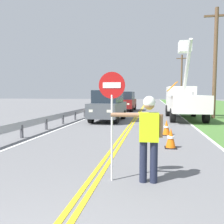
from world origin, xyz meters
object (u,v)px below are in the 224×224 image
oncoming_suv_nearest (108,106)px  stop_sign_paddle (112,102)px  traffic_cone_lead (171,138)px  oncoming_suv_second (126,101)px  traffic_cone_mid (166,128)px  flagger_worker (148,133)px  utility_pole_near (215,61)px  utility_pole_mid (181,79)px  utility_bucket_truck (184,100)px

oncoming_suv_nearest → stop_sign_paddle: bearing=-78.8°
traffic_cone_lead → oncoming_suv_second: bearing=101.5°
oncoming_suv_second → traffic_cone_mid: 15.04m
flagger_worker → stop_sign_paddle: size_ratio=0.78×
flagger_worker → utility_pole_near: 14.92m
oncoming_suv_second → traffic_cone_mid: size_ratio=6.65×
flagger_worker → oncoming_suv_second: bearing=97.8°
oncoming_suv_nearest → utility_pole_near: bearing=21.9°
stop_sign_paddle → traffic_cone_lead: bearing=65.4°
traffic_cone_lead → traffic_cone_mid: same height
utility_pole_near → traffic_cone_mid: (-3.99, -8.04, -3.97)m
utility_pole_near → stop_sign_paddle: bearing=-111.6°
stop_sign_paddle → utility_pole_mid: 36.31m
flagger_worker → stop_sign_paddle: (-0.77, -0.03, 0.66)m
flagger_worker → traffic_cone_mid: 5.82m
utility_bucket_truck → traffic_cone_mid: (-1.69, -7.37, -1.09)m
utility_bucket_truck → oncoming_suv_second: 8.92m
utility_pole_mid → traffic_cone_lead: utility_pole_mid is taller
oncoming_suv_nearest → utility_pole_mid: utility_pole_mid is taller
utility_bucket_truck → utility_pole_mid: (2.51, 22.63, 2.97)m
stop_sign_paddle → traffic_cone_mid: (1.49, 5.76, -1.37)m
traffic_cone_lead → utility_pole_near: bearing=69.3°
traffic_cone_mid → stop_sign_paddle: bearing=-104.5°
oncoming_suv_nearest → traffic_cone_lead: oncoming_suv_nearest is taller
stop_sign_paddle → utility_bucket_truck: utility_bucket_truck is taller
oncoming_suv_nearest → oncoming_suv_second: (0.13, 9.64, 0.00)m
oncoming_suv_second → traffic_cone_mid: bearing=-76.6°
oncoming_suv_second → oncoming_suv_nearest: bearing=-90.8°
utility_pole_mid → traffic_cone_mid: utility_pole_mid is taller
utility_pole_near → traffic_cone_lead: 11.96m
oncoming_suv_second → traffic_cone_lead: bearing=-78.5°
oncoming_suv_nearest → traffic_cone_lead: 8.35m
utility_bucket_truck → traffic_cone_mid: size_ratio=9.76×
utility_bucket_truck → oncoming_suv_nearest: bearing=-155.8°
stop_sign_paddle → traffic_cone_mid: bearing=75.5°
oncoming_suv_nearest → utility_pole_near: (7.61, 3.06, 3.25)m
stop_sign_paddle → oncoming_suv_nearest: (-2.13, 10.74, -0.65)m
utility_bucket_truck → oncoming_suv_nearest: (-5.32, -2.39, -0.36)m
utility_pole_mid → traffic_cone_mid: 30.56m
oncoming_suv_second → traffic_cone_lead: (3.49, -17.12, -0.72)m
stop_sign_paddle → oncoming_suv_second: stop_sign_paddle is taller
utility_pole_mid → traffic_cone_lead: (-4.21, -32.51, -4.05)m
stop_sign_paddle → oncoming_suv_nearest: bearing=101.2°
utility_pole_near → traffic_cone_mid: 9.82m
flagger_worker → oncoming_suv_second: (-2.77, 20.35, 0.01)m
oncoming_suv_nearest → traffic_cone_mid: oncoming_suv_nearest is taller
flagger_worker → oncoming_suv_nearest: size_ratio=0.39×
utility_bucket_truck → traffic_cone_lead: (-1.70, -9.87, -1.09)m
utility_pole_mid → traffic_cone_lead: size_ratio=12.01×
oncoming_suv_nearest → utility_bucket_truck: bearing=24.2°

